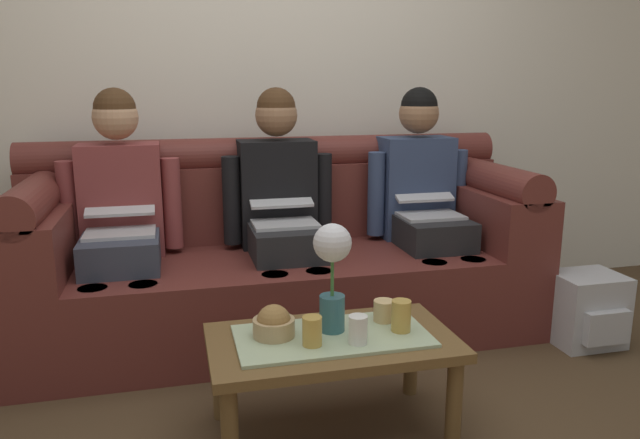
# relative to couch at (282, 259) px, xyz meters

# --- Properties ---
(back_wall_patterned) EXTENTS (6.00, 0.12, 2.90)m
(back_wall_patterned) POSITION_rel_couch_xyz_m (0.00, 0.53, 1.08)
(back_wall_patterned) COLOR silver
(back_wall_patterned) RESTS_ON ground_plane
(couch) EXTENTS (2.50, 0.88, 0.96)m
(couch) POSITION_rel_couch_xyz_m (0.00, 0.00, 0.00)
(couch) COLOR maroon
(couch) RESTS_ON ground_plane
(person_left) EXTENTS (0.56, 0.67, 1.22)m
(person_left) POSITION_rel_couch_xyz_m (-0.76, -0.00, 0.29)
(person_left) COLOR #383D4C
(person_left) RESTS_ON ground_plane
(person_middle) EXTENTS (0.56, 0.67, 1.22)m
(person_middle) POSITION_rel_couch_xyz_m (0.00, -0.00, 0.29)
(person_middle) COLOR #232326
(person_middle) RESTS_ON ground_plane
(person_right) EXTENTS (0.56, 0.67, 1.22)m
(person_right) POSITION_rel_couch_xyz_m (0.76, -0.00, 0.29)
(person_right) COLOR #232326
(person_right) RESTS_ON ground_plane
(coffee_table) EXTENTS (0.87, 0.49, 0.38)m
(coffee_table) POSITION_rel_couch_xyz_m (0.00, -0.99, -0.05)
(coffee_table) COLOR brown
(coffee_table) RESTS_ON ground_plane
(flower_vase) EXTENTS (0.13, 0.13, 0.39)m
(flower_vase) POSITION_rel_couch_xyz_m (0.01, -0.95, 0.25)
(flower_vase) COLOR #336672
(flower_vase) RESTS_ON coffee_table
(snack_bowl) EXTENTS (0.15, 0.15, 0.12)m
(snack_bowl) POSITION_rel_couch_xyz_m (-0.20, -0.95, 0.05)
(snack_bowl) COLOR tan
(snack_bowl) RESTS_ON coffee_table
(cup_near_left) EXTENTS (0.08, 0.08, 0.08)m
(cup_near_left) POSITION_rel_couch_xyz_m (0.22, -0.91, 0.05)
(cup_near_left) COLOR #DBB77A
(cup_near_left) RESTS_ON coffee_table
(cup_near_right) EXTENTS (0.07, 0.07, 0.11)m
(cup_near_right) POSITION_rel_couch_xyz_m (0.25, -1.01, 0.07)
(cup_near_right) COLOR gold
(cup_near_right) RESTS_ON coffee_table
(cup_far_center) EXTENTS (0.07, 0.07, 0.10)m
(cup_far_center) POSITION_rel_couch_xyz_m (-0.09, -1.05, 0.06)
(cup_far_center) COLOR gold
(cup_far_center) RESTS_ON coffee_table
(cup_far_left) EXTENTS (0.07, 0.07, 0.10)m
(cup_far_left) POSITION_rel_couch_xyz_m (0.07, -1.08, 0.06)
(cup_far_left) COLOR white
(cup_far_left) RESTS_ON coffee_table
(backpack_right) EXTENTS (0.32, 0.31, 0.35)m
(backpack_right) POSITION_rel_couch_xyz_m (1.39, -0.55, -0.19)
(backpack_right) COLOR #B7B7BC
(backpack_right) RESTS_ON ground_plane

